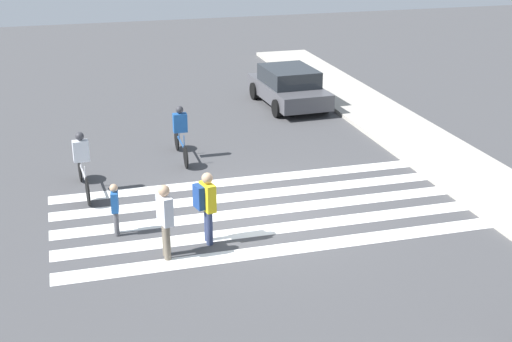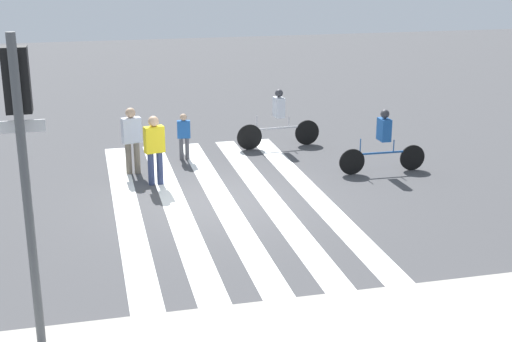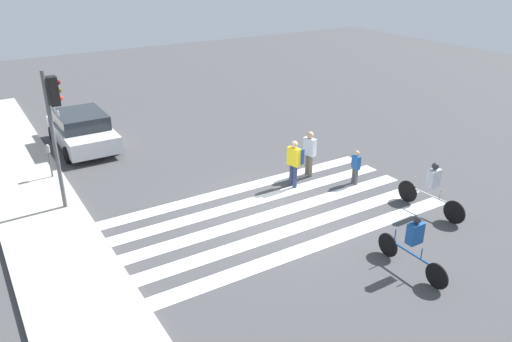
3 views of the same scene
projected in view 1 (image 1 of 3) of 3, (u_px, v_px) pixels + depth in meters
The scene contains 9 objects.
ground_plane at pixel (260, 212), 17.49m from camera, with size 60.00×60.00×0.00m, color #444447.
sidewalk_curb at pixel (484, 183), 19.05m from camera, with size 36.00×2.50×0.14m.
crosswalk_stripes at pixel (260, 211), 17.49m from camera, with size 4.73×10.00×0.01m.
pedestrian_adult_tall_backpack at pixel (165, 217), 14.93m from camera, with size 0.50×0.31×1.67m.
pedestrian_child_with_backpack at pixel (115, 206), 16.05m from camera, with size 0.36×0.20×1.24m.
pedestrian_adult_blue_shirt at pixel (206, 202), 15.58m from camera, with size 0.50×0.45×1.66m.
cyclist_mid_street at pixel (180, 131), 20.75m from camera, with size 2.27×0.40×1.61m.
cyclist_near_curb at pixel (82, 161), 18.32m from camera, with size 2.43×0.41×1.65m.
car_parked_dark_suv at pixel (289, 87), 26.18m from camera, with size 4.19×2.16×1.42m.
Camera 1 is at (15.35, -4.41, 7.19)m, focal length 50.00 mm.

